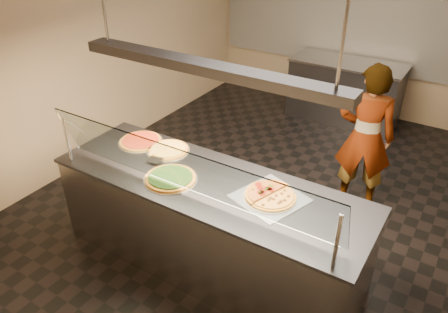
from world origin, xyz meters
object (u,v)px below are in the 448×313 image
Objects in this scene: half_pizza_pepperoni at (260,190)px; heat_lamp_housing at (206,68)px; serving_counter at (209,224)px; pizza_tomato at (141,141)px; half_pizza_sausage at (281,199)px; pizza_spinach at (171,178)px; prep_table at (345,91)px; sneeze_guard at (183,171)px; perforated_tray at (270,197)px; pizza_spatula at (154,155)px; pizza_cheese at (169,149)px; worker at (365,138)px.

half_pizza_pepperoni is 0.20× the size of heat_lamp_housing.
heat_lamp_housing reaches higher than serving_counter.
half_pizza_pepperoni reaches higher than pizza_tomato.
pizza_spinach is at bearing -167.05° from half_pizza_sausage.
prep_table is (-0.03, 3.80, 0.00)m from serving_counter.
sneeze_guard is at bearing -147.86° from half_pizza_sausage.
half_pizza_pepperoni is (-0.10, 0.00, 0.03)m from perforated_tray.
perforated_tray is at bearing 0.51° from pizza_spatula.
sneeze_guard is 11.40× the size of pizza_spatula.
pizza_spatula is at bearing 148.38° from sneeze_guard.
pizza_spinach reaches higher than pizza_cheese.
half_pizza_pepperoni is 0.20m from half_pizza_sausage.
pizza_cheese and pizza_tomato have the same top height.
half_pizza_sausage is at bearing 12.95° from pizza_spinach.
worker reaches higher than half_pizza_pepperoni.
perforated_tray is 3.80m from prep_table.
sneeze_guard is 2.27m from worker.
serving_counter is at bearing -172.47° from perforated_tray.
pizza_cheese is (-0.63, 0.58, -0.28)m from sneeze_guard.
pizza_spinach is at bearing 43.70° from worker.
pizza_spinach is 0.42m from pizza_spatula.
serving_counter is at bearing 48.87° from worker.
half_pizza_pepperoni is at bearing 0.59° from pizza_spatula.
worker is at bearing 67.35° from sneeze_guard.
half_pizza_sausage is at bearing -79.59° from prep_table.
half_pizza_pepperoni is at bearing 179.65° from perforated_tray.
heat_lamp_housing reaches higher than pizza_cheese.
pizza_tomato is 0.27× the size of worker.
heat_lamp_housing is at bearing 26.62° from pizza_spinach.
prep_table is (-0.03, 4.14, -0.76)m from sneeze_guard.
prep_table is (0.63, 3.74, -0.49)m from pizza_spatula.
pizza_tomato is at bearing 174.61° from half_pizza_sausage.
half_pizza_sausage is at bearing 6.18° from heat_lamp_housing.
pizza_cheese is 0.25× the size of prep_table.
pizza_spinach reaches higher than pizza_tomato.
pizza_cheese is at bearing 159.27° from heat_lamp_housing.
perforated_tray is 1.44× the size of pizza_tomato.
half_pizza_sausage is at bearing 32.14° from sneeze_guard.
pizza_spatula reaches higher than pizza_tomato.
pizza_spatula is 0.10× the size of heat_lamp_housing.
pizza_tomato is 0.35m from pizza_spatula.
half_pizza_sausage reaches higher than pizza_spinach.
half_pizza_pepperoni reaches higher than pizza_cheese.
pizza_spatula is at bearing 32.94° from worker.
pizza_tomato is at bearing 149.69° from sneeze_guard.
half_pizza_sausage is at bearing -0.88° from half_pizza_pepperoni.
sneeze_guard reaches higher than half_pizza_pepperoni.
worker reaches higher than pizza_cheese.
sneeze_guard is 0.45m from pizza_spinach.
perforated_tray is 0.88m from pizza_spinach.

